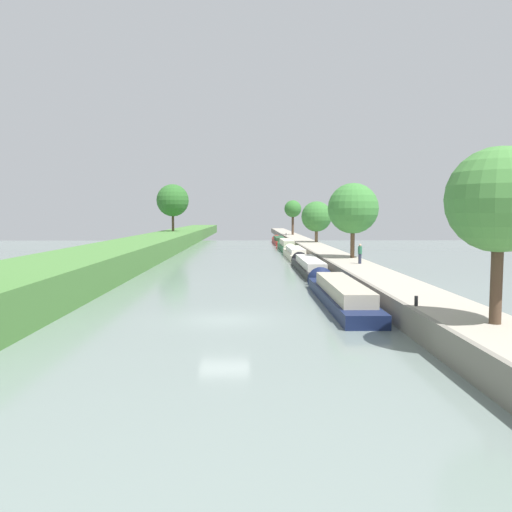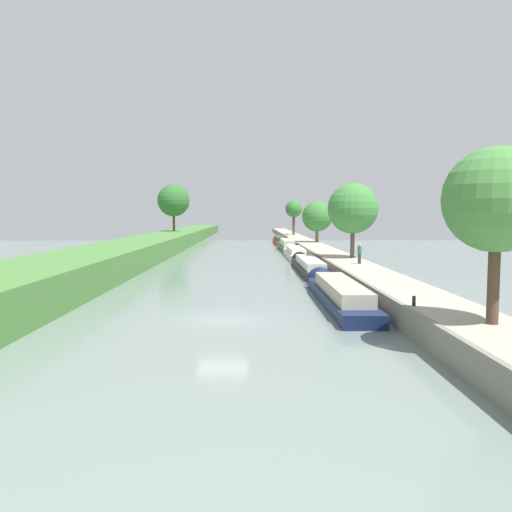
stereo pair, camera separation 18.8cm
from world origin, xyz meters
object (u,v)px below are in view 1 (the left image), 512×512
narrowboat_green (286,245)px  narrowboat_red (279,241)px  mooring_bollard_near (416,301)px  narrowboat_navy (338,292)px  person_walking (360,253)px  mooring_bollard_far (286,234)px  narrowboat_cream (294,253)px  narrowboat_black (308,265)px

narrowboat_green → narrowboat_red: 16.87m
mooring_bollard_near → narrowboat_navy: bearing=104.1°
person_walking → mooring_bollard_near: 19.88m
mooring_bollard_near → mooring_bollard_far: 78.81m
person_walking → mooring_bollard_far: 59.05m
narrowboat_red → mooring_bollard_far: mooring_bollard_far is taller
narrowboat_cream → narrowboat_green: size_ratio=0.93×
narrowboat_black → person_walking: (3.67, -5.34, 1.54)m
narrowboat_red → mooring_bollard_near: bearing=-88.5°
narrowboat_black → mooring_bollard_far: (1.88, 53.67, 0.89)m
narrowboat_cream → mooring_bollard_far: mooring_bollard_far is taller
narrowboat_red → mooring_bollard_far: bearing=75.6°
narrowboat_black → narrowboat_cream: size_ratio=1.17×
person_walking → mooring_bollard_near: person_walking is taller
narrowboat_navy → mooring_bollard_far: bearing=88.3°
narrowboat_green → mooring_bollard_near: (1.76, -54.71, 0.77)m
narrowboat_cream → narrowboat_green: bearing=89.9°
narrowboat_cream → narrowboat_green: narrowboat_green is taller
narrowboat_cream → narrowboat_green: (0.02, 14.17, 0.11)m
narrowboat_navy → narrowboat_red: 63.45m
narrowboat_cream → narrowboat_red: (-0.07, 31.03, -0.01)m
narrowboat_green → mooring_bollard_far: 24.17m
narrowboat_green → narrowboat_navy: bearing=-90.3°
narrowboat_cream → narrowboat_navy: bearing=-90.4°
narrowboat_navy → mooring_bollard_near: mooring_bollard_near is taller
narrowboat_red → narrowboat_black: bearing=-90.0°
narrowboat_navy → person_walking: person_walking is taller
narrowboat_navy → narrowboat_green: (0.27, 46.58, 0.07)m
narrowboat_red → person_walking: person_walking is taller
narrowboat_navy → narrowboat_red: (0.18, 63.45, -0.04)m
narrowboat_red → mooring_bollard_far: (1.86, 7.23, 0.88)m
narrowboat_cream → mooring_bollard_far: (1.79, 38.26, 0.87)m
narrowboat_navy → mooring_bollard_near: bearing=-75.9°
narrowboat_cream → mooring_bollard_near: (1.79, -40.54, 0.87)m
person_walking → mooring_bollard_far: person_walking is taller
narrowboat_black → narrowboat_red: 46.44m
narrowboat_cream → narrowboat_green: 14.17m
narrowboat_navy → mooring_bollard_near: 8.42m
mooring_bollard_far → narrowboat_black: bearing=-92.0°
narrowboat_black → narrowboat_cream: bearing=89.7°
narrowboat_black → narrowboat_cream: 15.41m
narrowboat_black → mooring_bollard_far: mooring_bollard_far is taller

